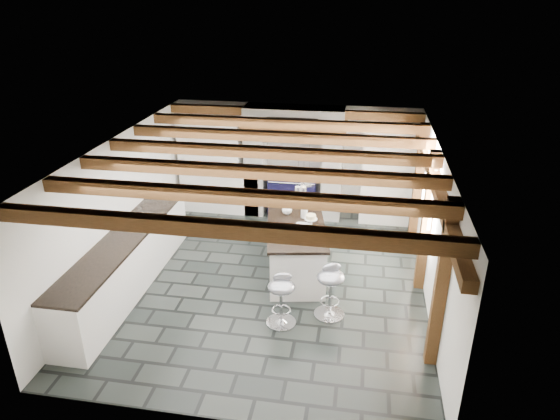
% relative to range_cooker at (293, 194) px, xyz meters
% --- Properties ---
extents(ground, '(6.00, 6.00, 0.00)m').
position_rel_range_cooker_xyz_m(ground, '(0.00, -2.68, -0.47)').
color(ground, black).
rests_on(ground, ground).
extents(room_shell, '(6.00, 6.03, 6.00)m').
position_rel_range_cooker_xyz_m(room_shell, '(-0.61, -1.26, 0.60)').
color(room_shell, white).
rests_on(room_shell, ground).
extents(range_cooker, '(1.00, 0.63, 0.99)m').
position_rel_range_cooker_xyz_m(range_cooker, '(0.00, 0.00, 0.00)').
color(range_cooker, black).
rests_on(range_cooker, ground).
extents(kitchen_island, '(1.24, 1.93, 1.19)m').
position_rel_range_cooker_xyz_m(kitchen_island, '(0.39, -2.39, -0.01)').
color(kitchen_island, white).
rests_on(kitchen_island, ground).
extents(bar_stool_near, '(0.54, 0.54, 0.84)m').
position_rel_range_cooker_xyz_m(bar_stool_near, '(1.04, -3.50, 0.05)').
color(bar_stool_near, silver).
rests_on(bar_stool_near, ground).
extents(bar_stool_far, '(0.49, 0.49, 0.80)m').
position_rel_range_cooker_xyz_m(bar_stool_far, '(0.37, -3.81, 0.03)').
color(bar_stool_far, silver).
rests_on(bar_stool_far, ground).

